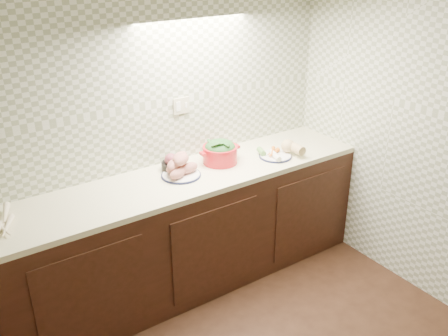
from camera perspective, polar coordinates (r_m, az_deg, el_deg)
room at (r=1.90m, az=7.46°, el=-0.27°), size 3.60×3.60×2.60m
sweet_potato_plate at (r=3.52m, az=-5.06°, el=0.10°), size 0.29×0.28×0.17m
onion_bowl at (r=3.62m, az=-5.88°, el=0.47°), size 0.17×0.17×0.13m
dutch_oven at (r=3.71m, az=-0.46°, el=1.88°), size 0.33×0.28×0.18m
veg_plate at (r=3.88m, az=6.53°, el=2.01°), size 0.32×0.27×0.12m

